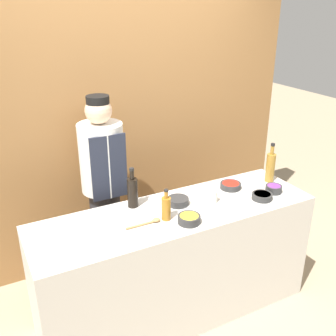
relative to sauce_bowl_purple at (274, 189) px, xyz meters
The scene contains 15 objects.
ground_plane 1.22m from the sauce_bowl_purple, behind, with size 14.00×14.00×0.00m, color tan.
cabinet_wall 1.39m from the sauce_bowl_purple, 125.86° to the left, with size 3.23×0.18×2.40m.
counter 0.93m from the sauce_bowl_purple, behind, with size 2.04×0.61×0.89m.
sauce_bowl_purple is the anchor object (origin of this frame).
sauce_bowl_yellow 0.81m from the sauce_bowl_purple, behind, with size 0.15×0.15×0.05m.
sauce_bowl_red 0.33m from the sauce_bowl_purple, 140.23° to the left, with size 0.16×0.16×0.04m.
sauce_bowl_green 0.76m from the sauce_bowl_purple, 167.10° to the left, with size 0.15×0.15×0.05m.
sauce_bowl_orange 0.16m from the sauce_bowl_purple, 162.61° to the right, with size 0.15×0.15×0.04m.
cutting_board 1.47m from the sauce_bowl_purple, behind, with size 0.33×0.24×0.02m.
bottle_vinegar 0.22m from the sauce_bowl_purple, 58.33° to the left, with size 0.07×0.07×0.32m.
bottle_soy 1.08m from the sauce_bowl_purple, 164.27° to the left, with size 0.07×0.07×0.30m.
bottle_amber 0.91m from the sauce_bowl_purple, behind, with size 0.06×0.06×0.22m.
cup_cream 0.51m from the sauce_bowl_purple, 169.72° to the left, with size 0.08×0.08×0.09m.
wooden_spoon 1.05m from the sauce_bowl_purple, behind, with size 0.24×0.04×0.03m.
chef_center 1.32m from the sauce_bowl_purple, 148.45° to the left, with size 0.34×0.34×1.61m.
Camera 1 is at (-1.16, -2.10, 2.24)m, focal length 42.00 mm.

